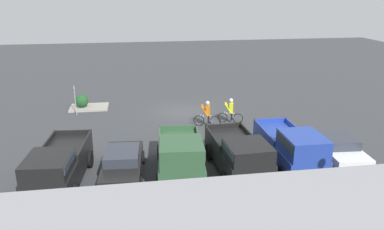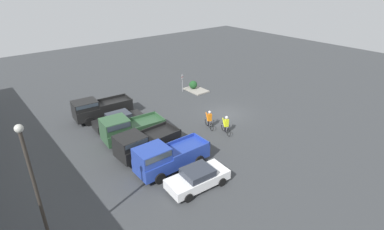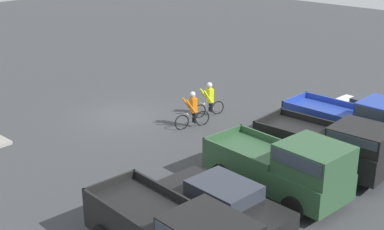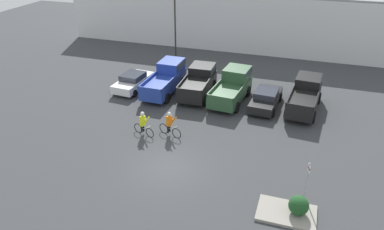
# 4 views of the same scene
# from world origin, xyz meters

# --- Properties ---
(ground_plane) EXTENTS (80.00, 80.00, 0.00)m
(ground_plane) POSITION_xyz_m (0.00, 0.00, 0.00)
(ground_plane) COLOR #383A3D
(warehouse_building) EXTENTS (41.00, 11.67, 6.21)m
(warehouse_building) POSITION_xyz_m (0.00, 27.83, 3.10)
(warehouse_building) COLOR silver
(warehouse_building) RESTS_ON ground_plane
(sedan_0) EXTENTS (2.23, 4.40, 1.39)m
(sedan_0) POSITION_xyz_m (-6.95, 9.75, 0.70)
(sedan_0) COLOR white
(sedan_0) RESTS_ON ground_plane
(pickup_truck_0) EXTENTS (2.23, 5.62, 2.28)m
(pickup_truck_0) POSITION_xyz_m (-4.15, 10.32, 1.17)
(pickup_truck_0) COLOR #233D9E
(pickup_truck_0) RESTS_ON ground_plane
(pickup_truck_1) EXTENTS (2.45, 5.18, 2.12)m
(pickup_truck_1) POSITION_xyz_m (-1.37, 10.52, 1.11)
(pickup_truck_1) COLOR black
(pickup_truck_1) RESTS_ON ground_plane
(pickup_truck_2) EXTENTS (2.65, 5.40, 2.29)m
(pickup_truck_2) POSITION_xyz_m (1.49, 10.39, 1.18)
(pickup_truck_2) COLOR #2D5133
(pickup_truck_2) RESTS_ON ground_plane
(sedan_1) EXTENTS (2.20, 4.69, 1.39)m
(sedan_1) POSITION_xyz_m (4.25, 9.85, 0.71)
(sedan_1) COLOR black
(sedan_1) RESTS_ON ground_plane
(pickup_truck_3) EXTENTS (2.51, 5.67, 2.15)m
(pickup_truck_3) POSITION_xyz_m (7.08, 10.55, 1.13)
(pickup_truck_3) COLOR black
(pickup_truck_3) RESTS_ON ground_plane
(cyclist_0) EXTENTS (1.77, 0.65, 1.77)m
(cyclist_0) POSITION_xyz_m (-1.19, 3.48, 0.88)
(cyclist_0) COLOR black
(cyclist_0) RESTS_ON ground_plane
(cyclist_1) EXTENTS (1.68, 0.63, 1.74)m
(cyclist_1) POSITION_xyz_m (-2.90, 3.02, 0.89)
(cyclist_1) COLOR black
(cyclist_1) RESTS_ON ground_plane
(fire_lane_sign) EXTENTS (0.13, 0.29, 2.20)m
(fire_lane_sign) POSITION_xyz_m (7.77, -0.26, 1.33)
(fire_lane_sign) COLOR #9E9EA3
(fire_lane_sign) RESTS_ON ground_plane
(lamppost) EXTENTS (0.36, 0.36, 7.54)m
(lamppost) POSITION_xyz_m (-6.55, 18.97, 4.37)
(lamppost) COLOR #2D2823
(lamppost) RESTS_ON ground_plane
(curb_island) EXTENTS (2.86, 1.89, 0.15)m
(curb_island) POSITION_xyz_m (7.02, -1.81, 0.07)
(curb_island) COLOR gray
(curb_island) RESTS_ON ground_plane
(shrub) EXTENTS (0.99, 0.99, 0.99)m
(shrub) POSITION_xyz_m (7.53, -1.74, 0.64)
(shrub) COLOR #1E4C23
(shrub) RESTS_ON curb_island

